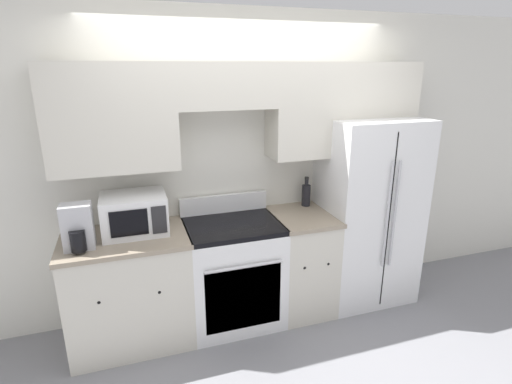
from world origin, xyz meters
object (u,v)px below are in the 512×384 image
(oven_range, at_px, (233,272))
(bottle, at_px, (306,194))
(microwave, at_px, (134,213))
(refrigerator, at_px, (366,210))

(oven_range, height_order, bottle, bottle)
(microwave, bearing_deg, oven_range, -5.39)
(oven_range, distance_m, microwave, 0.97)
(oven_range, distance_m, bottle, 0.97)
(microwave, bearing_deg, bottle, 5.21)
(refrigerator, relative_size, bottle, 6.29)
(refrigerator, height_order, microwave, refrigerator)
(microwave, height_order, bottle, microwave)
(refrigerator, bearing_deg, oven_range, -178.37)
(refrigerator, distance_m, microwave, 2.06)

